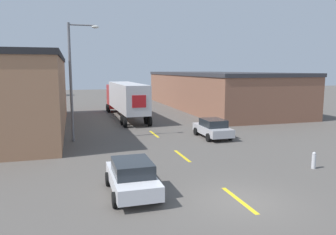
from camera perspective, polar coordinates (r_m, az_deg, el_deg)
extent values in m
plane|color=#56514C|center=(14.25, 12.53, -14.06)|extent=(160.00, 160.00, 0.00)
cube|color=yellow|center=(14.37, 12.23, -13.83)|extent=(0.20, 2.93, 0.01)
cube|color=yellow|center=(20.75, 2.48, -6.69)|extent=(0.20, 2.93, 0.01)
cube|color=yellow|center=(27.60, -2.44, -2.90)|extent=(0.20, 2.93, 0.01)
cube|color=brown|center=(46.96, 8.05, 4.50)|extent=(11.25, 29.69, 4.61)
cube|color=#333338|center=(46.86, 8.11, 7.56)|extent=(11.45, 29.89, 0.40)
cube|color=#B21919|center=(42.84, -8.91, 3.67)|extent=(2.33, 2.69, 2.97)
cube|color=silver|center=(35.60, -7.09, 3.63)|extent=(2.66, 11.45, 2.86)
cube|color=red|center=(30.03, -5.05, 2.80)|extent=(1.31, 0.06, 1.14)
cylinder|color=black|center=(43.50, -7.39, 1.81)|extent=(0.30, 0.98, 0.97)
cylinder|color=black|center=(43.14, -10.50, 1.68)|extent=(0.30, 0.98, 0.97)
cylinder|color=black|center=(42.47, -7.13, 1.66)|extent=(0.30, 0.98, 0.97)
cylinder|color=black|center=(42.10, -10.32, 1.53)|extent=(0.30, 0.98, 0.97)
cylinder|color=black|center=(32.69, -3.83, -0.29)|extent=(0.30, 0.98, 0.97)
cylinder|color=black|center=(32.21, -7.94, -0.49)|extent=(0.30, 0.98, 0.97)
cylinder|color=black|center=(31.35, -3.21, -0.66)|extent=(0.30, 0.98, 0.97)
cylinder|color=black|center=(30.84, -7.50, -0.87)|extent=(0.30, 0.98, 0.97)
cube|color=#B2B2B7|center=(26.33, 7.76, -2.15)|extent=(1.81, 4.17, 0.61)
cube|color=#23282D|center=(26.11, 7.89, -0.91)|extent=(1.59, 2.17, 0.58)
cylinder|color=black|center=(27.91, 8.36, -2.20)|extent=(0.22, 0.63, 0.63)
cylinder|color=black|center=(27.21, 4.89, -2.42)|extent=(0.22, 0.63, 0.63)
cylinder|color=black|center=(25.63, 10.77, -3.21)|extent=(0.22, 0.63, 0.63)
cylinder|color=black|center=(24.87, 7.05, -3.48)|extent=(0.22, 0.63, 0.63)
cube|color=silver|center=(14.62, -6.29, -10.70)|extent=(1.81, 4.17, 0.61)
cube|color=#23282D|center=(14.32, -6.24, -8.61)|extent=(1.59, 2.17, 0.58)
cylinder|color=black|center=(16.09, -3.87, -10.03)|extent=(0.22, 0.63, 0.63)
cylinder|color=black|center=(15.82, -10.39, -10.47)|extent=(0.22, 0.63, 0.63)
cylinder|color=black|center=(13.73, -1.46, -13.32)|extent=(0.22, 0.63, 0.63)
cylinder|color=black|center=(13.41, -9.19, -13.96)|extent=(0.22, 0.63, 0.63)
cylinder|color=slate|center=(25.36, -16.57, 5.72)|extent=(0.20, 0.20, 8.75)
cylinder|color=slate|center=(25.56, -14.76, 15.31)|extent=(1.91, 0.11, 0.11)
ellipsoid|color=silver|center=(25.60, -12.55, 15.15)|extent=(0.56, 0.32, 0.22)
cylinder|color=silver|center=(19.76, 24.04, -7.04)|extent=(0.22, 0.22, 0.78)
sphere|color=silver|center=(19.65, 24.11, -5.78)|extent=(0.20, 0.20, 0.20)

